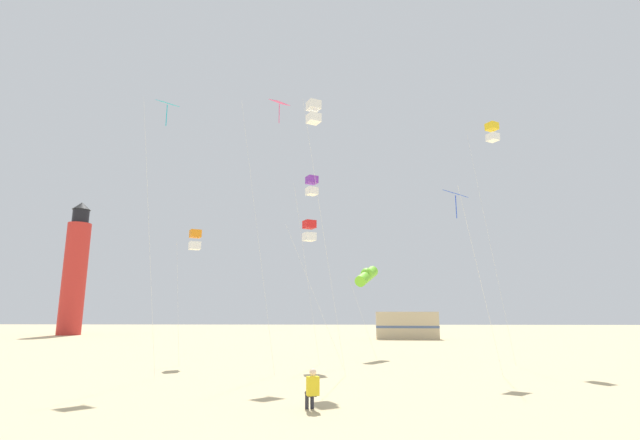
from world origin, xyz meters
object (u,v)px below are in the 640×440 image
at_px(kite_tube_lime, 367,276).
at_px(kite_box_scarlet, 309,231).
at_px(kite_box_orange, 195,240).
at_px(kite_box_white, 314,113).
at_px(kite_diamond_blue, 457,200).
at_px(kite_box_violet, 312,186).
at_px(kite_diamond_cyan, 166,115).
at_px(kite_diamond_rainbow, 277,115).
at_px(kite_flyer_standing, 312,388).
at_px(lighthouse_distant, 75,271).
at_px(rv_van_tan, 407,325).
at_px(kite_box_gold, 492,133).

height_order(kite_tube_lime, kite_box_scarlet, kite_box_scarlet).
xyz_separation_m(kite_box_orange, kite_box_white, (7.07, -4.43, 5.75)).
bearing_deg(kite_diamond_blue, kite_box_orange, 161.57).
xyz_separation_m(kite_box_violet, kite_diamond_cyan, (-6.94, -5.61, 2.12)).
bearing_deg(kite_box_violet, kite_diamond_rainbow, -116.11).
bearing_deg(kite_diamond_blue, kite_flyer_standing, -130.71).
xyz_separation_m(kite_box_white, kite_box_violet, (-0.34, 4.97, -2.43)).
relative_size(kite_flyer_standing, kite_diamond_blue, 0.14).
height_order(kite_box_white, kite_diamond_cyan, kite_box_white).
xyz_separation_m(kite_diamond_cyan, lighthouse_distant, (-24.63, 36.08, -4.46)).
relative_size(kite_box_scarlet, kite_diamond_cyan, 0.59).
bearing_deg(kite_tube_lime, lighthouse_distant, 141.81).
relative_size(kite_diamond_blue, rv_van_tan, 1.29).
xyz_separation_m(kite_flyer_standing, kite_diamond_cyan, (-7.64, 7.08, 11.68)).
bearing_deg(kite_box_gold, kite_diamond_blue, -125.48).
height_order(kite_box_orange, kite_box_violet, kite_box_violet).
bearing_deg(kite_diamond_rainbow, kite_box_gold, 16.18).
bearing_deg(kite_box_orange, kite_diamond_cyan, -92.41).
bearing_deg(rv_van_tan, lighthouse_distant, 173.68).
relative_size(kite_box_violet, lighthouse_distant, 0.64).
bearing_deg(kite_box_scarlet, kite_diamond_blue, -27.20).
distance_m(kite_diamond_blue, kite_diamond_cyan, 14.77).
bearing_deg(kite_box_scarlet, kite_diamond_cyan, -148.97).
xyz_separation_m(kite_tube_lime, kite_box_white, (-3.03, -7.94, 7.56)).
xyz_separation_m(kite_diamond_rainbow, kite_box_scarlet, (1.65, 2.01, -6.02)).
distance_m(kite_diamond_rainbow, kite_box_white, 2.61).
bearing_deg(kite_box_white, kite_diamond_cyan, -175.00).
relative_size(kite_box_gold, kite_box_scarlet, 1.82).
distance_m(kite_tube_lime, kite_box_orange, 10.85).
height_order(kite_tube_lime, rv_van_tan, kite_tube_lime).
bearing_deg(kite_tube_lime, kite_diamond_rainbow, -128.23).
distance_m(lighthouse_distant, rv_van_tan, 41.56).
relative_size(kite_box_scarlet, rv_van_tan, 1.18).
bearing_deg(kite_diamond_blue, lighthouse_distant, 137.39).
bearing_deg(kite_box_scarlet, kite_box_white, -83.63).
xyz_separation_m(kite_flyer_standing, kite_diamond_rainbow, (-2.40, 9.22, 12.59)).
xyz_separation_m(kite_box_gold, kite_box_violet, (-11.01, -0.22, -3.33)).
height_order(kite_diamond_blue, kite_box_violet, kite_box_violet).
height_order(kite_flyer_standing, kite_box_scarlet, kite_box_scarlet).
distance_m(kite_diamond_blue, rv_van_tan, 29.20).
bearing_deg(kite_tube_lime, kite_diamond_cyan, -140.25).
distance_m(kite_box_gold, kite_diamond_rainbow, 13.24).
xyz_separation_m(kite_box_gold, rv_van_tan, (-2.18, 23.01, -12.12)).
bearing_deg(kite_box_white, kite_diamond_rainbow, 143.69).
relative_size(kite_box_white, kite_diamond_cyan, 1.00).
relative_size(kite_box_orange, kite_box_scarlet, 0.96).
distance_m(kite_box_gold, kite_tube_lime, 11.73).
bearing_deg(kite_box_white, kite_flyer_standing, -87.34).
relative_size(kite_box_gold, kite_tube_lime, 2.46).
bearing_deg(kite_tube_lime, kite_flyer_standing, -99.69).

